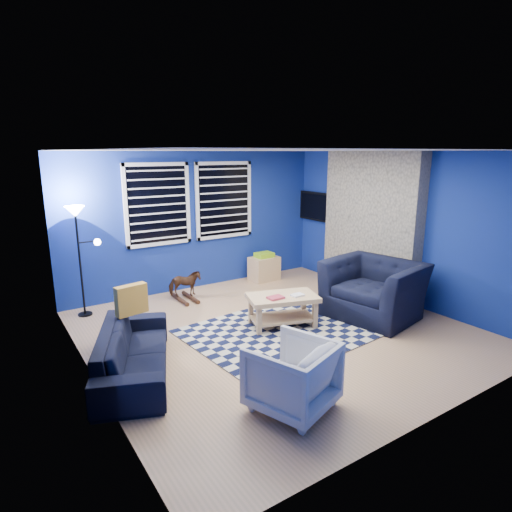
% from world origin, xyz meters
% --- Properties ---
extents(floor, '(5.00, 5.00, 0.00)m').
position_xyz_m(floor, '(0.00, 0.00, 0.00)').
color(floor, tan).
rests_on(floor, ground).
extents(ceiling, '(5.00, 5.00, 0.00)m').
position_xyz_m(ceiling, '(0.00, 0.00, 2.50)').
color(ceiling, white).
rests_on(ceiling, wall_back).
extents(wall_back, '(5.00, 0.00, 5.00)m').
position_xyz_m(wall_back, '(0.00, 2.50, 1.25)').
color(wall_back, navy).
rests_on(wall_back, floor).
extents(wall_left, '(0.00, 5.00, 5.00)m').
position_xyz_m(wall_left, '(-2.50, 0.00, 1.25)').
color(wall_left, navy).
rests_on(wall_left, floor).
extents(wall_right, '(0.00, 5.00, 5.00)m').
position_xyz_m(wall_right, '(2.50, 0.00, 1.25)').
color(wall_right, navy).
rests_on(wall_right, floor).
extents(fireplace, '(0.65, 2.00, 2.50)m').
position_xyz_m(fireplace, '(2.36, 0.50, 1.20)').
color(fireplace, gray).
rests_on(fireplace, floor).
extents(window_left, '(1.17, 0.06, 1.42)m').
position_xyz_m(window_left, '(-0.75, 2.46, 1.60)').
color(window_left, black).
rests_on(window_left, wall_back).
extents(window_right, '(1.17, 0.06, 1.42)m').
position_xyz_m(window_right, '(0.55, 2.46, 1.60)').
color(window_right, black).
rests_on(window_right, wall_back).
extents(tv, '(0.07, 1.00, 0.58)m').
position_xyz_m(tv, '(2.45, 2.00, 1.40)').
color(tv, black).
rests_on(tv, wall_right).
extents(rug, '(2.67, 2.21, 0.02)m').
position_xyz_m(rug, '(0.02, -0.07, 0.01)').
color(rug, black).
rests_on(rug, floor).
extents(sofa, '(1.99, 1.37, 0.54)m').
position_xyz_m(sofa, '(-2.07, -0.07, 0.27)').
color(sofa, black).
rests_on(sofa, floor).
extents(armchair_big, '(1.54, 1.41, 0.86)m').
position_xyz_m(armchair_big, '(1.57, -0.35, 0.43)').
color(armchair_big, black).
rests_on(armchair_big, floor).
extents(armchair_bent, '(0.95, 0.96, 0.69)m').
position_xyz_m(armchair_bent, '(-0.99, -1.60, 0.35)').
color(armchair_bent, gray).
rests_on(armchair_bent, floor).
extents(rocking_horse, '(0.42, 0.59, 0.46)m').
position_xyz_m(rocking_horse, '(-0.56, 1.91, 0.30)').
color(rocking_horse, '#4C2A18').
rests_on(rocking_horse, floor).
extents(coffee_table, '(1.11, 0.84, 0.49)m').
position_xyz_m(coffee_table, '(0.16, 0.09, 0.34)').
color(coffee_table, '#DFB87D').
rests_on(coffee_table, rug).
extents(cabinet, '(0.58, 0.40, 0.56)m').
position_xyz_m(cabinet, '(1.26, 2.16, 0.25)').
color(cabinet, '#DFB87D').
rests_on(cabinet, floor).
extents(floor_lamp, '(0.46, 0.29, 1.71)m').
position_xyz_m(floor_lamp, '(-2.13, 2.13, 1.40)').
color(floor_lamp, black).
rests_on(floor_lamp, floor).
extents(throw_pillow, '(0.40, 0.18, 0.37)m').
position_xyz_m(throw_pillow, '(-1.92, 0.39, 0.73)').
color(throw_pillow, gold).
rests_on(throw_pillow, sofa).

